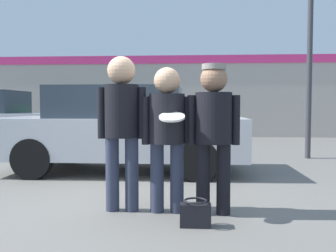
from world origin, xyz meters
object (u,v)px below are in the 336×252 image
Objects in this scene: person_middle_with_frisbee at (167,126)px; person_right at (214,124)px; shrub at (108,121)px; handbag at (195,214)px; person_left at (122,119)px; parked_car_near at (122,129)px.

person_middle_with_frisbee is 0.98× the size of person_right.
handbag is at bearing -72.25° from shrub.
person_left reaches higher than handbag.
person_right is 3.00m from parked_car_near.
shrub is at bearing 107.75° from handbag.
person_left reaches higher than parked_car_near.
person_right reaches higher than person_middle_with_frisbee.
person_left is at bearing 177.13° from person_middle_with_frisbee.
person_left is 1.38× the size of shrub.
shrub is 10.32m from handbag.
person_left reaches higher than person_middle_with_frisbee.
parked_car_near is 7.03m from shrub.
shrub reaches higher than handbag.
person_right reaches higher than shrub.
person_right is 0.38× the size of parked_car_near.
person_middle_with_frisbee reaches higher than shrub.
shrub is (-3.34, 9.38, -0.35)m from person_right.
person_left is 1.32m from handbag.
person_left is 0.51m from person_middle_with_frisbee.
handbag is at bearing -31.64° from person_left.
person_middle_with_frisbee is 1.28× the size of shrub.
person_left is 1.08× the size of person_middle_with_frisbee.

